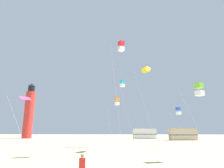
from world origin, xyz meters
name	(u,v)px	position (x,y,z in m)	size (l,w,h in m)	color
kite_flyer_standing	(82,164)	(0.04, 4.79, 0.61)	(0.42, 0.55, 1.16)	red
kite_box_scarlet	(121,46)	(2.40, 14.06, 11.95)	(1.62, 1.62, 12.56)	silver
kite_box_cyan	(122,84)	(2.62, 23.95, 9.91)	(2.48, 2.22, 10.50)	silver
kite_diamond_rainbow	(25,100)	(-6.25, 9.86, 5.03)	(2.23, 2.04, 5.41)	silver
kite_box_blue	(178,111)	(11.59, 24.64, 5.42)	(3.42, 2.56, 6.01)	silver
kite_tube_gold	(146,70)	(5.81, 18.42, 10.47)	(2.64, 3.11, 11.18)	silver
kite_box_lime	(199,90)	(9.36, 10.66, 6.01)	(2.19, 2.19, 6.59)	silver
kite_box_orange	(117,101)	(1.72, 22.92, 6.77)	(2.20, 2.40, 7.35)	silver
lighthouse_distant	(29,112)	(-25.64, 50.56, 7.84)	(2.80, 2.80, 16.80)	red
rv_van_white	(144,134)	(9.01, 49.17, 1.39)	(6.46, 2.40, 2.80)	white
rv_van_tan	(183,134)	(17.52, 42.34, 1.39)	(6.60, 2.82, 2.80)	#C6B28C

